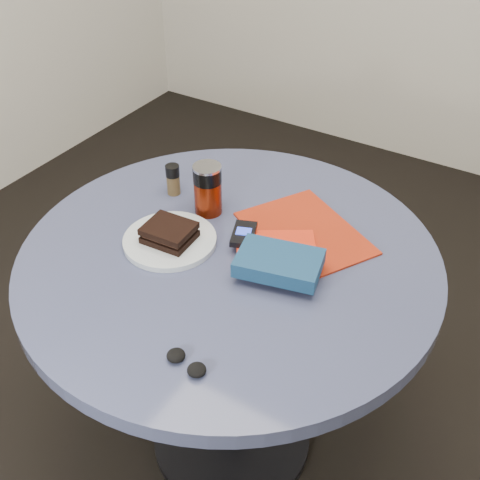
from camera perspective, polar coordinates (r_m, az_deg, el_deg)
The scene contains 11 objects.
ground at distance 1.98m, azimuth -0.78°, elevation -18.30°, with size 4.00×4.00×0.00m, color black.
table at distance 1.53m, azimuth -0.96°, elevation -5.96°, with size 1.00×1.00×0.75m.
plate at distance 1.46m, azimuth -6.67°, elevation -0.03°, with size 0.23×0.23×0.01m, color silver.
sandwich at distance 1.44m, azimuth -6.73°, elevation 0.70°, with size 0.12×0.10×0.04m.
soda_can at distance 1.52m, azimuth -3.07°, elevation 4.83°, with size 0.08×0.08×0.14m.
pepper_grinder at distance 1.62m, azimuth -6.37°, elevation 5.74°, with size 0.05×0.05×0.09m.
magazine at distance 1.49m, azimuth 6.15°, elevation 0.67°, with size 0.31×0.23×0.01m, color #98230D.
red_book at distance 1.42m, azimuth 3.44°, elevation -0.80°, with size 0.19×0.12×0.02m, color red.
novel at distance 1.34m, azimuth 3.72°, elevation -2.17°, with size 0.19×0.12×0.04m, color navy.
mp3_player at distance 1.43m, azimuth 0.36°, elevation 0.56°, with size 0.08×0.11×0.02m.
headphones at distance 1.17m, azimuth -5.12°, elevation -11.50°, with size 0.10×0.05×0.02m.
Camera 1 is at (0.60, -0.93, 1.65)m, focal length 45.00 mm.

